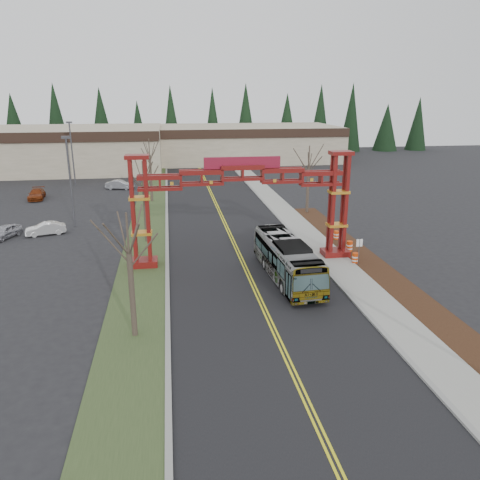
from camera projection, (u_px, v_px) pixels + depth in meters
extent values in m
plane|color=black|center=(302.00, 392.00, 21.74)|extent=(200.00, 200.00, 0.00)
cube|color=black|center=(231.00, 237.00, 45.33)|extent=(12.00, 110.00, 0.02)
cube|color=yellow|center=(230.00, 237.00, 45.31)|extent=(0.12, 100.00, 0.01)
cube|color=yellow|center=(232.00, 237.00, 45.34)|extent=(0.12, 100.00, 0.01)
cube|color=gray|center=(293.00, 233.00, 46.19)|extent=(0.30, 110.00, 0.15)
cube|color=gray|center=(307.00, 233.00, 46.40)|extent=(2.60, 110.00, 0.14)
cube|color=black|center=(404.00, 292.00, 32.62)|extent=(2.60, 50.00, 0.12)
cube|color=#334422|center=(147.00, 240.00, 44.17)|extent=(4.00, 110.00, 0.08)
cube|color=gray|center=(167.00, 239.00, 44.43)|extent=(0.30, 110.00, 0.15)
cube|color=#62120D|center=(144.00, 263.00, 37.49)|extent=(2.20, 1.60, 0.60)
cube|color=#62120D|center=(133.00, 212.00, 35.80)|extent=(0.28, 0.28, 8.00)
cube|color=#62120D|center=(147.00, 212.00, 35.96)|extent=(0.28, 0.28, 8.00)
cube|color=#62120D|center=(133.00, 210.00, 36.46)|extent=(0.28, 0.28, 8.00)
cube|color=#62120D|center=(148.00, 209.00, 36.62)|extent=(0.28, 0.28, 8.00)
cube|color=orange|center=(142.00, 233.00, 36.75)|extent=(1.60, 1.10, 0.22)
cube|color=orange|center=(140.00, 198.00, 35.91)|extent=(1.60, 1.10, 0.22)
cube|color=#62120D|center=(137.00, 157.00, 34.97)|extent=(1.80, 1.20, 0.30)
cube|color=#62120D|center=(335.00, 253.00, 39.78)|extent=(2.20, 1.60, 0.60)
cube|color=#62120D|center=(333.00, 205.00, 38.09)|extent=(0.28, 0.28, 8.00)
cube|color=#62120D|center=(346.00, 204.00, 38.25)|extent=(0.28, 0.28, 8.00)
cube|color=#62120D|center=(330.00, 203.00, 38.75)|extent=(0.28, 0.28, 8.00)
cube|color=#62120D|center=(343.00, 203.00, 38.91)|extent=(0.28, 0.28, 8.00)
cube|color=orange|center=(337.00, 225.00, 39.04)|extent=(1.60, 1.10, 0.22)
cube|color=orange|center=(339.00, 192.00, 38.20)|extent=(1.60, 1.10, 0.22)
cube|color=#62120D|center=(341.00, 153.00, 37.27)|extent=(1.80, 1.20, 0.30)
cube|color=#62120D|center=(242.00, 171.00, 36.49)|extent=(16.00, 0.90, 1.00)
cube|color=#62120D|center=(242.00, 182.00, 36.76)|extent=(16.00, 0.90, 0.60)
cube|color=maroon|center=(242.00, 163.00, 36.30)|extent=(6.00, 0.25, 0.90)
cube|color=#9E9278|center=(32.00, 149.00, 84.27)|extent=(46.00, 22.00, 7.50)
cube|color=black|center=(10.00, 138.00, 72.92)|extent=(46.00, 0.40, 1.60)
cube|color=#9E9278|center=(244.00, 143.00, 97.63)|extent=(38.00, 20.00, 7.00)
cube|color=black|center=(252.00, 134.00, 87.29)|extent=(38.00, 0.40, 1.60)
cone|color=black|center=(16.00, 127.00, 101.18)|extent=(5.60, 5.60, 13.00)
cylinder|color=#382D26|center=(20.00, 153.00, 102.88)|extent=(0.80, 0.80, 1.60)
cone|color=black|center=(57.00, 126.00, 102.40)|extent=(5.60, 5.60, 13.00)
cylinder|color=#382D26|center=(60.00, 153.00, 104.10)|extent=(0.80, 0.80, 1.60)
cone|color=black|center=(97.00, 126.00, 103.62)|extent=(5.60, 5.60, 13.00)
cylinder|color=#382D26|center=(100.00, 152.00, 105.32)|extent=(0.80, 0.80, 1.60)
cone|color=black|center=(136.00, 126.00, 104.84)|extent=(5.60, 5.60, 13.00)
cylinder|color=#382D26|center=(138.00, 151.00, 106.53)|extent=(0.80, 0.80, 1.60)
cone|color=black|center=(175.00, 125.00, 106.05)|extent=(5.60, 5.60, 13.00)
cylinder|color=#382D26|center=(176.00, 151.00, 107.75)|extent=(0.80, 0.80, 1.60)
cone|color=black|center=(212.00, 125.00, 107.27)|extent=(5.60, 5.60, 13.00)
cylinder|color=#382D26|center=(212.00, 150.00, 108.97)|extent=(0.80, 0.80, 1.60)
cone|color=black|center=(248.00, 125.00, 108.49)|extent=(5.60, 5.60, 13.00)
cylinder|color=#382D26|center=(248.00, 149.00, 110.19)|extent=(0.80, 0.80, 1.60)
cone|color=black|center=(284.00, 124.00, 109.71)|extent=(5.60, 5.60, 13.00)
cylinder|color=#382D26|center=(283.00, 149.00, 111.41)|extent=(0.80, 0.80, 1.60)
cone|color=black|center=(319.00, 124.00, 110.93)|extent=(5.60, 5.60, 13.00)
cylinder|color=#382D26|center=(318.00, 148.00, 112.62)|extent=(0.80, 0.80, 1.60)
cone|color=black|center=(353.00, 124.00, 112.14)|extent=(5.60, 5.60, 13.00)
cylinder|color=#382D26|center=(351.00, 148.00, 113.84)|extent=(0.80, 0.80, 1.60)
cone|color=black|center=(386.00, 123.00, 113.36)|extent=(5.60, 5.60, 13.00)
cylinder|color=#382D26|center=(384.00, 147.00, 115.06)|extent=(0.80, 0.80, 1.60)
cone|color=black|center=(419.00, 123.00, 114.58)|extent=(5.60, 5.60, 13.00)
cylinder|color=#382D26|center=(416.00, 147.00, 116.28)|extent=(0.80, 0.80, 1.60)
imported|color=#B3B7BC|center=(287.00, 259.00, 34.72)|extent=(3.07, 10.87, 3.00)
imported|color=#A5A8AD|center=(275.00, 236.00, 42.78)|extent=(2.43, 5.20, 1.65)
imported|color=#A5A5AC|center=(5.00, 232.00, 44.79)|extent=(2.87, 4.04, 1.28)
imported|color=white|center=(45.00, 229.00, 45.84)|extent=(3.98, 2.31, 1.24)
imported|color=maroon|center=(37.00, 194.00, 61.48)|extent=(2.36, 4.74, 1.32)
imported|color=#AFB1B7|center=(120.00, 185.00, 68.00)|extent=(4.19, 2.23, 1.31)
cylinder|color=#382D26|center=(132.00, 294.00, 26.00)|extent=(0.32, 0.32, 5.18)
cylinder|color=#382D26|center=(127.00, 232.00, 24.93)|extent=(0.12, 0.12, 2.19)
cylinder|color=#382D26|center=(145.00, 213.00, 43.04)|extent=(0.30, 0.30, 5.55)
cylinder|color=#382D26|center=(143.00, 173.00, 41.93)|extent=(0.11, 0.11, 2.08)
cylinder|color=#382D26|center=(151.00, 179.00, 59.47)|extent=(0.31, 0.31, 5.94)
cylinder|color=#382D26|center=(149.00, 147.00, 58.29)|extent=(0.12, 0.12, 2.13)
cylinder|color=#382D26|center=(308.00, 190.00, 53.66)|extent=(0.34, 0.34, 5.54)
cylinder|color=#382D26|center=(309.00, 156.00, 52.52)|extent=(0.13, 0.13, 2.33)
cylinder|color=#3F3F44|center=(71.00, 184.00, 47.67)|extent=(0.20, 0.20, 9.05)
cube|color=#3F3F44|center=(66.00, 137.00, 46.29)|extent=(0.80, 0.40, 0.25)
cylinder|color=#3F3F44|center=(72.00, 155.00, 69.95)|extent=(0.20, 0.20, 9.19)
cube|color=#3F3F44|center=(69.00, 122.00, 68.55)|extent=(0.82, 0.41, 0.26)
cylinder|color=#3F3F44|center=(359.00, 253.00, 37.37)|extent=(0.06, 0.06, 2.25)
cube|color=white|center=(360.00, 243.00, 37.12)|extent=(0.51, 0.05, 0.61)
cylinder|color=#DD410C|center=(355.00, 258.00, 37.96)|extent=(0.49, 0.49, 0.95)
cylinder|color=white|center=(355.00, 257.00, 37.91)|extent=(0.51, 0.51, 0.11)
cylinder|color=white|center=(355.00, 260.00, 38.00)|extent=(0.51, 0.51, 0.11)
cylinder|color=#DD410C|center=(349.00, 247.00, 40.80)|extent=(0.52, 0.52, 1.01)
cylinder|color=white|center=(350.00, 245.00, 40.76)|extent=(0.54, 0.54, 0.12)
cylinder|color=white|center=(349.00, 248.00, 40.85)|extent=(0.54, 0.54, 0.12)
cylinder|color=#DD410C|center=(336.00, 236.00, 44.18)|extent=(0.48, 0.48, 0.91)
cylinder|color=white|center=(336.00, 234.00, 44.14)|extent=(0.49, 0.49, 0.11)
cylinder|color=white|center=(336.00, 237.00, 44.22)|extent=(0.49, 0.49, 0.11)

